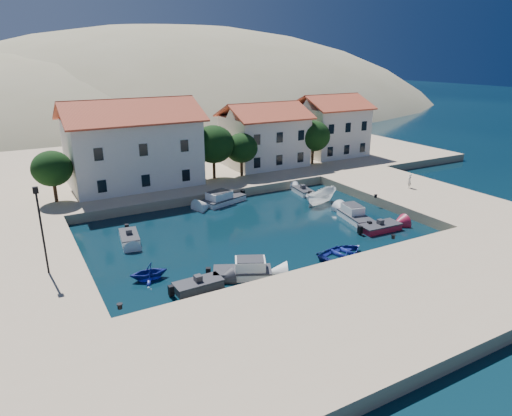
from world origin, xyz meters
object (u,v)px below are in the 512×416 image
at_px(lamppost, 41,222).
at_px(boat_east, 321,204).
at_px(building_right, 330,124).
at_px(cabin_cruiser_east, 355,216).
at_px(building_left, 132,142).
at_px(building_mid, 264,134).
at_px(rowboat_south, 341,256).
at_px(pedestrian, 409,181).
at_px(cabin_cruiser_south, 242,271).

height_order(lamppost, boat_east, lamppost).
height_order(building_right, lamppost, building_right).
distance_m(cabin_cruiser_east, boat_east, 5.88).
distance_m(lamppost, boat_east, 28.67).
xyz_separation_m(building_right, boat_east, (-13.78, -16.42, -5.47)).
distance_m(building_left, building_mid, 18.04).
bearing_deg(cabin_cruiser_east, boat_east, 8.76).
distance_m(rowboat_south, pedestrian, 19.41).
distance_m(building_mid, cabin_cruiser_south, 31.86).
relative_size(building_left, pedestrian, 9.09).
distance_m(building_right, rowboat_south, 35.21).
height_order(building_left, rowboat_south, building_left).
distance_m(lamppost, cabin_cruiser_south, 14.18).
xyz_separation_m(building_left, lamppost, (-11.50, -20.00, -1.18)).
relative_size(cabin_cruiser_south, rowboat_south, 1.07).
xyz_separation_m(lamppost, cabin_cruiser_south, (12.38, -5.44, -4.28)).
bearing_deg(building_right, rowboat_south, -126.03).
height_order(cabin_cruiser_south, boat_east, cabin_cruiser_south).
distance_m(building_right, pedestrian, 19.70).
relative_size(boat_east, pedestrian, 2.82).
bearing_deg(building_mid, cabin_cruiser_east, -95.38).
bearing_deg(cabin_cruiser_east, pedestrian, -62.13).
bearing_deg(cabin_cruiser_east, building_right, -21.23).
bearing_deg(pedestrian, boat_east, -31.06).
distance_m(building_left, rowboat_south, 28.44).
relative_size(building_mid, rowboat_south, 2.46).
xyz_separation_m(building_left, rowboat_south, (9.54, -26.13, -5.94)).
distance_m(cabin_cruiser_south, rowboat_south, 8.70).
height_order(building_mid, rowboat_south, building_mid).
bearing_deg(rowboat_south, cabin_cruiser_east, -55.39).
distance_m(rowboat_south, boat_east, 13.48).
height_order(building_mid, lamppost, building_mid).
height_order(building_mid, cabin_cruiser_east, building_mid).
xyz_separation_m(building_left, building_right, (30.00, 2.00, -0.46)).
height_order(lamppost, cabin_cruiser_south, lamppost).
bearing_deg(building_left, cabin_cruiser_south, -88.03).
relative_size(cabin_cruiser_south, pedestrian, 2.82).
height_order(cabin_cruiser_east, boat_east, cabin_cruiser_east).
bearing_deg(boat_east, pedestrian, -118.27).
relative_size(lamppost, rowboat_south, 1.46).
xyz_separation_m(building_right, rowboat_south, (-20.46, -28.13, -5.47)).
bearing_deg(lamppost, cabin_cruiser_south, -23.74).
relative_size(cabin_cruiser_east, boat_east, 1.01).
xyz_separation_m(building_mid, rowboat_south, (-8.46, -27.13, -5.22)).
xyz_separation_m(building_left, cabin_cruiser_south, (0.88, -25.44, -5.46)).
height_order(building_right, boat_east, building_right).
distance_m(building_right, lamppost, 46.98).
relative_size(building_right, rowboat_south, 2.22).
relative_size(building_mid, boat_east, 2.30).
xyz_separation_m(rowboat_south, cabin_cruiser_east, (6.46, 5.85, 0.48)).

